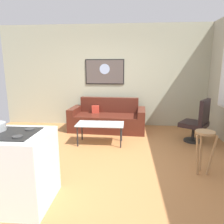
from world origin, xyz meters
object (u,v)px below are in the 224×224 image
object	(u,v)px
coffee_table	(100,125)
wall_painting	(105,72)
bar_stool	(204,142)
armchair	(198,121)
couch	(108,119)

from	to	relation	value
coffee_table	wall_painting	world-z (taller)	wall_painting
bar_stool	armchair	bearing A→B (deg)	76.25
bar_stool	wall_painting	distance (m)	3.46
coffee_table	wall_painting	xyz separation A→B (m)	(-0.08, 1.56, 1.11)
armchair	bar_stool	xyz separation A→B (m)	(-0.35, -1.43, 0.03)
couch	bar_stool	bearing A→B (deg)	-51.94
bar_stool	wall_painting	world-z (taller)	wall_painting
wall_painting	armchair	bearing A→B (deg)	-30.51
coffee_table	wall_painting	distance (m)	1.92
couch	armchair	distance (m)	2.23
couch	bar_stool	distance (m)	2.82
couch	armchair	world-z (taller)	armchair
coffee_table	wall_painting	size ratio (longest dim) A/B	0.94
armchair	bar_stool	bearing A→B (deg)	-103.75
armchair	wall_painting	bearing A→B (deg)	149.49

